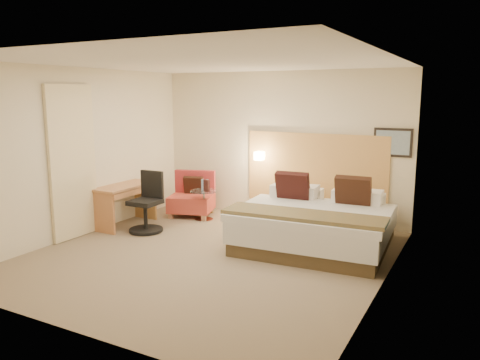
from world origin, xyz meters
The scene contains 20 objects.
floor centered at (0.00, 0.00, -0.01)m, with size 4.80×5.00×0.02m, color #7B6A53.
ceiling centered at (0.00, 0.00, 2.71)m, with size 4.80×5.00×0.02m, color silver.
wall_back centered at (0.00, 2.51, 1.35)m, with size 4.80×0.02×2.70m, color beige.
wall_front centered at (0.00, -2.51, 1.35)m, with size 4.80×0.02×2.70m, color beige.
wall_left centered at (-2.41, 0.00, 1.35)m, with size 0.02×5.00×2.70m, color beige.
wall_right centered at (2.41, 0.00, 1.35)m, with size 0.02×5.00×2.70m, color beige.
headboard_panel centered at (0.70, 2.47, 0.95)m, with size 2.60×0.04×1.30m, color tan.
art_frame centered at (2.02, 2.48, 1.50)m, with size 0.62×0.03×0.47m, color black.
art_canvas centered at (2.02, 2.46, 1.50)m, with size 0.54×0.01×0.39m, color gray.
lamp_arm centered at (-0.35, 2.42, 1.15)m, with size 0.02×0.02×0.12m, color silver.
lamp_shade centered at (-0.35, 2.36, 1.15)m, with size 0.15×0.15×0.15m, color #FFEDC6.
curtain centered at (-2.36, -0.25, 1.22)m, with size 0.06×0.90×2.42m, color beige.
bottle_a centered at (-1.15, 1.65, 0.65)m, with size 0.06×0.06×0.20m, color #83A2CB.
bottle_b centered at (-1.09, 1.68, 0.65)m, with size 0.06×0.06×0.20m, color #90BADF.
menu_folder centered at (-1.01, 1.55, 0.66)m, with size 0.13×0.05×0.22m, color #371716.
bed centered at (1.19, 1.16, 0.35)m, with size 2.31×2.26×1.07m.
lounge_chair centered at (-1.51, 1.83, 0.33)m, with size 0.96×0.89×0.83m.
side_table centered at (-1.10, 1.60, 0.31)m, with size 0.64×0.64×0.55m.
desk centered at (-2.11, 0.66, 0.57)m, with size 0.54×1.16×0.72m.
desk_chair centered at (-1.57, 0.56, 0.41)m, with size 0.58×0.58×1.00m.
Camera 1 is at (3.38, -5.46, 2.26)m, focal length 35.00 mm.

